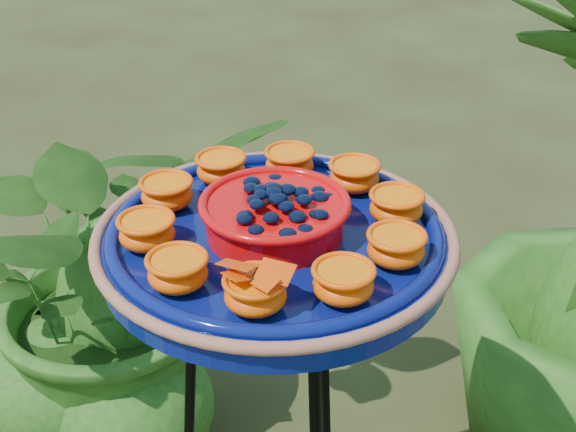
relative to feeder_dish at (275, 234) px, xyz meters
The scene contains 2 objects.
feeder_dish is the anchor object (origin of this frame).
shrub_back_left 0.90m from the feeder_dish, 137.79° to the left, with size 0.76×0.66×0.84m, color #204813.
Camera 1 is at (0.39, -0.83, 1.45)m, focal length 50.00 mm.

